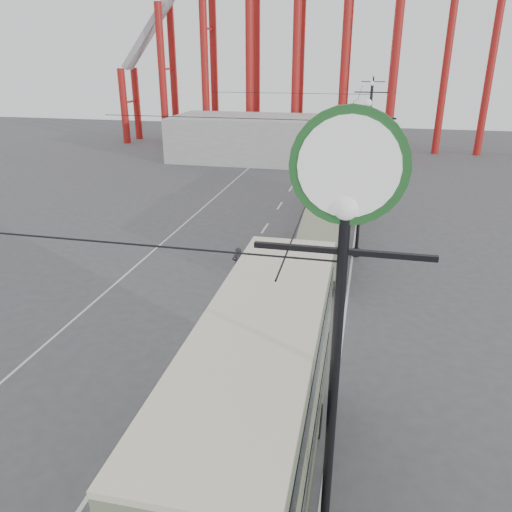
% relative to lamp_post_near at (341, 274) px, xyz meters
% --- Properties ---
extents(ground, '(160.00, 160.00, 0.00)m').
position_rel_lamp_post_near_xyz_m(ground, '(-5.60, 3.00, -7.86)').
color(ground, '#474649').
rests_on(ground, ground).
extents(road_markings, '(12.52, 120.00, 0.01)m').
position_rel_lamp_post_near_xyz_m(road_markings, '(-6.46, 22.70, -7.86)').
color(road_markings, silver).
rests_on(road_markings, ground).
extents(lamp_post_near, '(3.20, 0.44, 10.80)m').
position_rel_lamp_post_near_xyz_m(lamp_post_near, '(0.00, 0.00, 0.00)').
color(lamp_post_near, black).
rests_on(lamp_post_near, ground).
extents(lamp_post_mid, '(3.20, 0.44, 9.32)m').
position_rel_lamp_post_near_xyz_m(lamp_post_mid, '(0.00, 21.00, -3.18)').
color(lamp_post_mid, black).
rests_on(lamp_post_mid, ground).
extents(lamp_post_far, '(3.20, 0.44, 9.32)m').
position_rel_lamp_post_near_xyz_m(lamp_post_far, '(0.00, 43.00, -3.18)').
color(lamp_post_far, black).
rests_on(lamp_post_far, ground).
extents(lamp_post_distant, '(3.20, 0.44, 9.32)m').
position_rel_lamp_post_near_xyz_m(lamp_post_distant, '(0.00, 65.00, -3.18)').
color(lamp_post_distant, black).
rests_on(lamp_post_distant, ground).
extents(fairground_shed, '(22.00, 10.00, 5.00)m').
position_rel_lamp_post_near_xyz_m(fairground_shed, '(-11.60, 50.00, -5.36)').
color(fairground_shed, '#9A9B96').
rests_on(fairground_shed, ground).
extents(double_decker_bus, '(2.88, 10.92, 5.85)m').
position_rel_lamp_post_near_xyz_m(double_decker_bus, '(-1.84, 1.72, -4.59)').
color(double_decker_bus, '#384123').
rests_on(double_decker_bus, ground).
extents(single_decker_green, '(2.86, 10.31, 2.89)m').
position_rel_lamp_post_near_xyz_m(single_decker_green, '(-2.04, 19.88, -6.23)').
color(single_decker_green, '#6F7F5D').
rests_on(single_decker_green, ground).
extents(single_decker_cream, '(2.62, 9.19, 2.84)m').
position_rel_lamp_post_near_xyz_m(single_decker_cream, '(-1.83, 30.68, -6.26)').
color(single_decker_cream, beige).
rests_on(single_decker_cream, ground).
extents(pedestrian, '(0.81, 0.72, 1.86)m').
position_rel_lamp_post_near_xyz_m(pedestrian, '(-6.23, 16.09, -6.93)').
color(pedestrian, black).
rests_on(pedestrian, ground).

